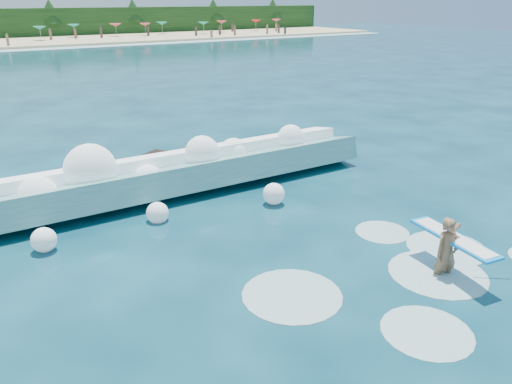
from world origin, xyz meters
The scene contains 7 objects.
ground centered at (0.00, 0.00, 0.00)m, with size 200.00×200.00×0.00m, color #072A3C.
breaking_wave centered at (-1.06, 6.53, 0.57)m, with size 19.05×2.92×1.64m.
rock_cluster centered at (-2.60, 7.22, 0.38)m, with size 7.92×3.07×1.19m.
surfer_with_board centered at (4.19, -3.05, 0.71)m, with size 1.15×3.06×1.94m.
wave_spray centered at (-1.87, 6.44, 1.08)m, with size 15.46×4.86×2.26m.
surf_foam centered at (3.29, -2.53, 0.00)m, with size 8.93×5.94×0.13m.
beachgoers centered at (5.94, 74.04, 1.10)m, with size 108.20×13.83×1.93m.
Camera 1 is at (-6.08, -10.09, 6.79)m, focal length 35.00 mm.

